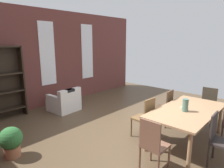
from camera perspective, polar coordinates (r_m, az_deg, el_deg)
name	(u,v)px	position (r m, az deg, el deg)	size (l,w,h in m)	color
ground_plane	(136,139)	(4.70, 7.10, -15.47)	(9.68, 9.68, 0.00)	brown
back_wall_brick	(47,59)	(7.03, -18.46, 7.02)	(8.45, 0.12, 3.22)	brown
window_pane_1	(47,54)	(6.96, -18.27, 8.32)	(0.55, 0.02, 2.09)	white
window_pane_2	(87,52)	(7.96, -7.22, 9.26)	(0.55, 0.02, 2.09)	white
dining_table	(187,112)	(4.60, 21.08, -7.70)	(2.10, 1.08, 0.74)	#A17954
vase_on_table	(185,105)	(4.40, 20.53, -5.76)	(0.12, 0.12, 0.27)	#4C7266
tealight_candle_0	(182,107)	(4.64, 19.57, -6.33)	(0.04, 0.04, 0.03)	silver
dining_chair_near_left	(219,138)	(4.04, 28.71, -13.69)	(0.41, 0.41, 0.95)	#2E2625
dining_chair_head_right	(208,104)	(5.94, 26.02, -5.29)	(0.42, 0.42, 0.95)	#322A21
dining_chair_far_right	(165,106)	(5.36, 15.20, -6.29)	(0.43, 0.43, 0.95)	#473121
dining_chair_head_left	(153,144)	(3.48, 11.81, -16.63)	(0.40, 0.40, 0.95)	brown
dining_chair_far_left	(145,116)	(4.58, 9.63, -9.27)	(0.42, 0.42, 0.95)	brown
bookshelf_tall	(1,83)	(6.27, -29.55, 0.32)	(1.05, 0.29, 2.06)	#2D2319
armchair_white	(65,102)	(6.47, -13.59, -5.17)	(0.85, 0.85, 0.75)	white
potted_plant_by_shelf	(11,141)	(4.34, -27.28, -14.42)	(0.43, 0.43, 0.60)	#9E6042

